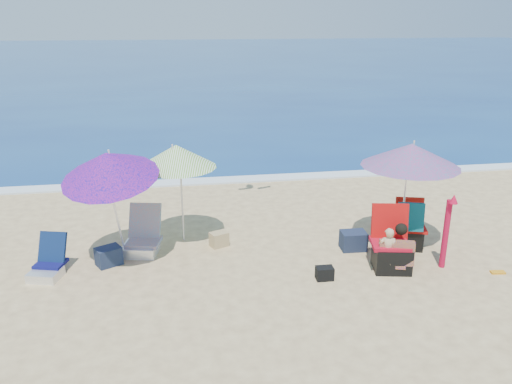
{
  "coord_description": "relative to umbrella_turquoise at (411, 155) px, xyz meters",
  "views": [
    {
      "loc": [
        -1.56,
        -6.75,
        3.79
      ],
      "look_at": [
        -0.3,
        1.0,
        1.1
      ],
      "focal_mm": 36.1,
      "sensor_mm": 36.0,
      "label": 1
    }
  ],
  "objects": [
    {
      "name": "ground",
      "position": [
        -2.26,
        -0.9,
        -1.63
      ],
      "size": [
        120.0,
        120.0,
        0.0
      ],
      "color": "#D8BC84",
      "rests_on": "ground"
    },
    {
      "name": "sea",
      "position": [
        -2.26,
        44.1,
        -1.68
      ],
      "size": [
        120.0,
        80.0,
        0.12
      ],
      "color": "navy",
      "rests_on": "ground"
    },
    {
      "name": "foam",
      "position": [
        -2.26,
        4.2,
        -1.61
      ],
      "size": [
        120.0,
        0.5,
        0.04
      ],
      "color": "white",
      "rests_on": "ground"
    },
    {
      "name": "umbrella_turquoise",
      "position": [
        0.0,
        0.0,
        0.0
      ],
      "size": [
        2.03,
        2.03,
        1.86
      ],
      "color": "white",
      "rests_on": "ground"
    },
    {
      "name": "umbrella_striped",
      "position": [
        -3.8,
        0.8,
        -0.07
      ],
      "size": [
        1.58,
        1.58,
        1.79
      ],
      "color": "silver",
      "rests_on": "ground"
    },
    {
      "name": "umbrella_blue",
      "position": [
        -4.82,
        0.05,
        0.03
      ],
      "size": [
        1.92,
        1.95,
        2.03
      ],
      "color": "white",
      "rests_on": "ground"
    },
    {
      "name": "furled_umbrella",
      "position": [
        0.3,
        -0.85,
        -0.95
      ],
      "size": [
        0.15,
        0.21,
        1.25
      ],
      "color": "#AB0C2D",
      "rests_on": "ground"
    },
    {
      "name": "chair_navy",
      "position": [
        -5.83,
        -0.13,
        -1.47
      ],
      "size": [
        0.58,
        0.74,
        0.61
      ],
      "color": "#0D0F4A",
      "rests_on": "ground"
    },
    {
      "name": "chair_rainbow",
      "position": [
        -4.44,
        0.49,
        -1.43
      ],
      "size": [
        0.71,
        0.8,
        0.77
      ],
      "color": "#DF7C4E",
      "rests_on": "ground"
    },
    {
      "name": "camp_chair_left",
      "position": [
        -0.55,
        -0.76,
        -1.33
      ],
      "size": [
        0.69,
        0.68,
        1.0
      ],
      "color": "#AD0C20",
      "rests_on": "ground"
    },
    {
      "name": "camp_chair_right",
      "position": [
        0.05,
        -0.08,
        -1.32
      ],
      "size": [
        0.77,
        0.64,
        0.88
      ],
      "color": "red",
      "rests_on": "ground"
    },
    {
      "name": "person_center",
      "position": [
        -0.61,
        -0.91,
        -1.26
      ],
      "size": [
        0.58,
        0.51,
        0.78
      ],
      "color": "tan",
      "rests_on": "ground"
    },
    {
      "name": "bag_navy_a",
      "position": [
        -4.95,
        0.09,
        -1.49
      ],
      "size": [
        0.47,
        0.42,
        0.3
      ],
      "color": "#1B253C",
      "rests_on": "ground"
    },
    {
      "name": "bag_tan",
      "position": [
        -3.14,
        0.51,
        -1.51
      ],
      "size": [
        0.35,
        0.31,
        0.25
      ],
      "color": "tan",
      "rests_on": "ground"
    },
    {
      "name": "bag_navy_b",
      "position": [
        -0.89,
        0.02,
        -1.48
      ],
      "size": [
        0.43,
        0.33,
        0.32
      ],
      "color": "#1B243B",
      "rests_on": "ground"
    },
    {
      "name": "bag_black_b",
      "position": [
        -1.67,
        -0.94,
        -1.53
      ],
      "size": [
        0.26,
        0.19,
        0.2
      ],
      "color": "black",
      "rests_on": "ground"
    },
    {
      "name": "orange_item",
      "position": [
        1.05,
        -1.18,
        -1.62
      ],
      "size": [
        0.23,
        0.12,
        0.03
      ],
      "color": "orange",
      "rests_on": "ground"
    }
  ]
}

